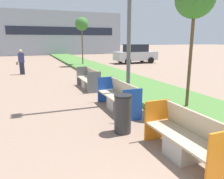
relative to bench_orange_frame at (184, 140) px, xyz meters
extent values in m
cube|color=#4C7A38|center=(2.27, 8.88, -0.27)|extent=(2.80, 120.00, 0.18)
cube|color=#939EAD|center=(3.07, 35.55, 2.93)|extent=(19.11, 7.68, 6.58)
cube|color=#1E2333|center=(3.07, 31.66, 3.26)|extent=(16.05, 0.08, 1.20)
cube|color=#ADA8A0|center=(-0.03, 0.00, -0.15)|extent=(0.52, 0.60, 0.42)
cube|color=#BCAD8E|center=(-0.03, 0.00, 0.08)|extent=(0.58, 1.80, 0.05)
cube|color=#BCAD8E|center=(0.24, 0.00, 0.34)|extent=(0.14, 1.73, 0.48)
cube|color=orange|center=(-0.03, -0.92, 0.11)|extent=(0.62, 0.04, 0.94)
cube|color=orange|center=(-0.03, 0.92, 0.11)|extent=(0.62, 0.04, 0.94)
cube|color=#ADA8A0|center=(-0.03, 3.28, -0.15)|extent=(0.52, 0.60, 0.42)
cube|color=#BCAD8E|center=(-0.03, 3.28, 0.08)|extent=(0.58, 2.17, 0.05)
cube|color=#BCAD8E|center=(0.24, 3.28, 0.34)|extent=(0.14, 2.09, 0.48)
cube|color=blue|center=(-0.03, 2.17, 0.11)|extent=(0.62, 0.04, 0.94)
cube|color=blue|center=(-0.03, 4.39, 0.11)|extent=(0.62, 0.04, 0.94)
cube|color=#ADA8A0|center=(-0.03, 6.84, -0.15)|extent=(0.52, 0.60, 0.42)
cube|color=#BCAD8E|center=(-0.03, 6.84, 0.08)|extent=(0.58, 1.99, 0.05)
cube|color=#BCAD8E|center=(0.24, 6.84, 0.34)|extent=(0.14, 1.91, 0.48)
cube|color=slate|center=(-0.03, 5.83, 0.11)|extent=(0.62, 0.04, 0.94)
cube|color=slate|center=(-0.03, 7.86, 0.11)|extent=(0.62, 0.04, 0.94)
cylinder|color=#2D2D30|center=(-0.62, 1.55, 0.10)|extent=(0.42, 0.42, 0.93)
cylinder|color=black|center=(-0.62, 1.55, 0.59)|extent=(0.44, 0.44, 0.05)
cylinder|color=brown|center=(2.02, 2.30, 1.22)|extent=(0.10, 0.10, 3.16)
cylinder|color=brown|center=(2.02, 15.93, 1.30)|extent=(0.10, 0.10, 3.31)
sphere|color=#38702D|center=(2.02, 15.93, 3.26)|extent=(1.13, 1.13, 1.13)
cube|color=#232633|center=(-2.99, 12.70, 0.04)|extent=(0.30, 0.22, 0.80)
cube|color=navy|center=(-2.99, 12.70, 0.76)|extent=(0.38, 0.24, 0.65)
sphere|color=tan|center=(-2.99, 12.70, 1.20)|extent=(0.22, 0.22, 0.22)
cube|color=olive|center=(-3.27, 12.70, 0.40)|extent=(0.12, 0.20, 0.18)
cube|color=#B7BABF|center=(7.59, 16.50, 0.36)|extent=(4.22, 1.82, 0.84)
cube|color=black|center=(7.59, 16.50, 1.14)|extent=(2.12, 1.58, 0.72)
cylinder|color=black|center=(8.85, 15.60, -0.06)|extent=(0.60, 0.20, 0.60)
cylinder|color=black|center=(8.85, 17.40, -0.06)|extent=(0.60, 0.20, 0.60)
cylinder|color=black|center=(6.33, 15.60, -0.06)|extent=(0.60, 0.20, 0.60)
cylinder|color=black|center=(6.33, 17.40, -0.06)|extent=(0.60, 0.20, 0.60)
camera|label=1|loc=(-2.77, -3.14, 1.92)|focal=35.00mm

